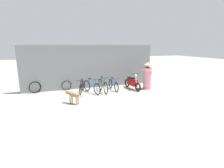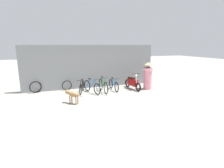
% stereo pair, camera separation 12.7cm
% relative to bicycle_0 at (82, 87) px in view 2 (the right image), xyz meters
% --- Properties ---
extents(ground_plane, '(60.00, 60.00, 0.00)m').
position_rel_bicycle_0_xyz_m(ground_plane, '(0.95, -2.32, -0.34)').
color(ground_plane, gray).
extents(shop_wall_back, '(8.64, 0.20, 2.76)m').
position_rel_bicycle_0_xyz_m(shop_wall_back, '(0.95, 1.17, 1.04)').
color(shop_wall_back, slate).
rests_on(shop_wall_back, ground).
extents(bicycle_0, '(0.61, 1.50, 0.81)m').
position_rel_bicycle_0_xyz_m(bicycle_0, '(0.00, 0.00, 0.00)').
color(bicycle_0, black).
rests_on(bicycle_0, ground).
extents(bicycle_1, '(0.65, 1.67, 0.86)m').
position_rel_bicycle_0_xyz_m(bicycle_1, '(0.56, -0.18, 0.02)').
color(bicycle_1, black).
rests_on(bicycle_1, ground).
extents(bicycle_2, '(0.46, 1.73, 0.92)m').
position_rel_bicycle_0_xyz_m(bicycle_2, '(1.24, -0.22, 0.04)').
color(bicycle_2, black).
rests_on(bicycle_2, ground).
extents(bicycle_3, '(0.46, 1.61, 0.79)m').
position_rel_bicycle_0_xyz_m(bicycle_3, '(1.97, -0.05, -0.01)').
color(bicycle_3, black).
rests_on(bicycle_3, ground).
extents(motorcycle, '(0.58, 1.77, 1.06)m').
position_rel_bicycle_0_xyz_m(motorcycle, '(3.19, -0.24, 0.09)').
color(motorcycle, black).
rests_on(motorcycle, ground).
extents(stray_dog, '(0.77, 0.80, 0.66)m').
position_rel_bicycle_0_xyz_m(stray_dog, '(-0.78, -1.77, 0.13)').
color(stray_dog, '#997247').
rests_on(stray_dog, ground).
extents(person_in_robes, '(0.78, 0.78, 1.71)m').
position_rel_bicycle_0_xyz_m(person_in_robes, '(4.09, -0.55, 0.52)').
color(person_in_robes, pink).
rests_on(person_in_robes, ground).
extents(spare_tire_left, '(0.61, 0.14, 0.61)m').
position_rel_bicycle_0_xyz_m(spare_tire_left, '(-0.76, 0.93, -0.03)').
color(spare_tire_left, black).
rests_on(spare_tire_left, ground).
extents(spare_tire_right, '(0.67, 0.28, 0.69)m').
position_rel_bicycle_0_xyz_m(spare_tire_right, '(-2.55, 0.91, 0.01)').
color(spare_tire_right, black).
rests_on(spare_tire_right, ground).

